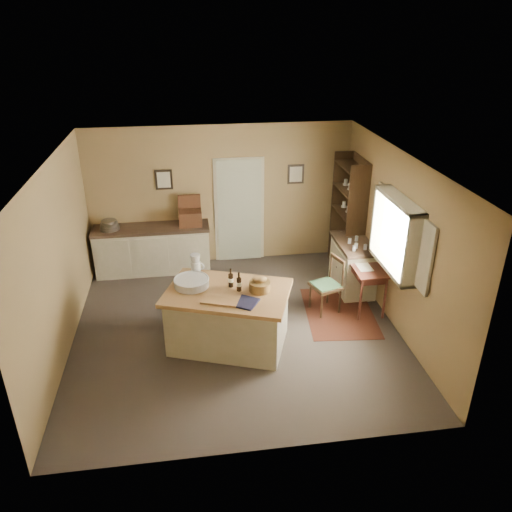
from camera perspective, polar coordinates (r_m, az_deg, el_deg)
The scene contains 16 objects.
ground at distance 8.00m, azimuth -2.28°, elevation -8.17°, with size 5.00×5.00×0.00m, color #50453D.
wall_back at distance 9.64m, azimuth -4.04°, elevation 6.89°, with size 5.00×0.10×2.70m, color olive.
wall_front at distance 5.19m, azimuth 0.49°, elevation -11.13°, with size 5.00×0.10×2.70m, color olive.
wall_left at distance 7.54m, azimuth -21.73°, elevation -0.61°, with size 0.10×5.00×2.70m, color olive.
wall_right at distance 7.95m, azimuth 15.77°, elevation 1.69°, with size 0.10×5.00×2.70m, color olive.
ceiling at distance 6.86m, azimuth -2.68°, elevation 10.85°, with size 5.00×5.00×0.00m, color silver.
door at distance 9.74m, azimuth -1.91°, elevation 5.30°, with size 0.97×0.06×2.11m, color #AEB297.
framed_prints at distance 9.52m, azimuth -2.88°, elevation 9.02°, with size 2.82×0.02×0.38m.
window at distance 7.67m, azimuth 15.99°, elevation 2.41°, with size 0.25×1.99×1.12m.
work_island at distance 7.40m, azimuth -3.26°, elevation -6.86°, with size 2.03×1.66×1.20m.
sideboard at distance 9.69m, azimuth -11.66°, elevation 0.96°, with size 2.16×0.61×1.18m.
rug at distance 8.48m, azimuth 9.48°, elevation -6.35°, with size 1.10×1.60×0.01m, color #462112.
writing_desk at distance 8.38m, azimuth 12.54°, elevation -1.88°, with size 0.49×0.80×0.82m.
desk_chair at distance 8.27m, azimuth 7.97°, elevation -3.42°, with size 0.44×0.44×0.93m, color black, non-canonical shape.
right_cabinet at distance 9.02m, azimuth 11.01°, elevation -1.09°, with size 0.59×1.05×0.99m.
shelving_unit at distance 9.50m, azimuth 10.73°, elevation 4.56°, with size 0.37×0.99×2.19m.
Camera 1 is at (-0.64, -6.60, 4.48)m, focal length 35.00 mm.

